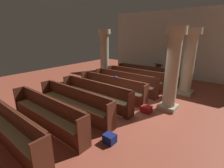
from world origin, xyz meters
TOP-DOWN VIEW (x-y plane):
  - ground_plane at (0.00, 0.00)m, footprint 19.20×19.20m
  - back_wall at (0.00, 6.08)m, footprint 10.00×0.16m
  - pew_row_0 at (-1.03, 3.52)m, footprint 3.73×0.46m
  - pew_row_1 at (-1.03, 2.40)m, footprint 3.73×0.46m
  - pew_row_2 at (-1.03, 1.28)m, footprint 3.73×0.47m
  - pew_row_3 at (-1.03, 0.16)m, footprint 3.73×0.46m
  - pew_row_4 at (-1.03, -0.96)m, footprint 3.73×0.46m
  - pew_row_5 at (-1.03, -2.08)m, footprint 3.73×0.47m
  - pew_row_6 at (-1.03, -3.20)m, footprint 3.73×0.46m
  - pew_row_7 at (-1.03, -4.32)m, footprint 3.73×0.47m
  - pillar_aisle_side at (1.61, 2.92)m, footprint 0.82×0.82m
  - pillar_far_side at (-3.62, 2.63)m, footprint 0.82×0.82m
  - pillar_aisle_rear at (1.61, 0.61)m, footprint 0.74×0.74m
  - lectern at (-0.63, 4.64)m, footprint 0.48×0.45m
  - hymn_book at (-0.90, 0.34)m, footprint 0.13×0.19m
  - kneeler_box_navy at (1.11, -2.56)m, footprint 0.33×0.28m
  - kneeler_box_red at (1.06, -0.23)m, footprint 0.38×0.32m

SIDE VIEW (x-z plane):
  - ground_plane at x=0.00m, z-range 0.00..0.00m
  - kneeler_box_red at x=1.06m, z-range 0.00..0.25m
  - kneeler_box_navy at x=1.11m, z-range 0.00..0.26m
  - lectern at x=-0.63m, z-range -0.09..0.99m
  - pew_row_0 at x=-1.03m, z-range 0.03..1.02m
  - pew_row_1 at x=-1.03m, z-range 0.03..1.02m
  - pew_row_2 at x=-1.03m, z-range 0.03..1.02m
  - pew_row_3 at x=-1.03m, z-range 0.03..1.02m
  - pew_row_4 at x=-1.03m, z-range 0.03..1.02m
  - pew_row_5 at x=-1.03m, z-range 0.03..1.02m
  - pew_row_6 at x=-1.03m, z-range 0.03..1.02m
  - pew_row_7 at x=-1.03m, z-range 0.03..1.02m
  - hymn_book at x=-0.90m, z-range 0.99..1.02m
  - pillar_aisle_side at x=1.61m, z-range 0.07..3.30m
  - pillar_far_side at x=-3.62m, z-range 0.07..3.30m
  - pillar_aisle_rear at x=1.61m, z-range 0.07..3.30m
  - back_wall at x=0.00m, z-range 0.00..4.50m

